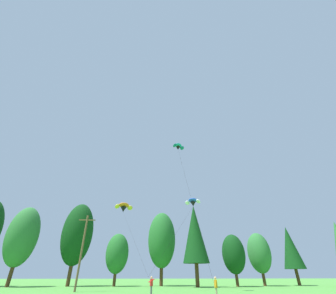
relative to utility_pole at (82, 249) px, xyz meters
name	(u,v)px	position (x,y,z in m)	size (l,w,h in m)	color
treeline_tree_c	(22,236)	(-14.38, 12.17, 3.13)	(5.32, 5.32, 13.04)	#472D19
treeline_tree_d	(77,234)	(-5.23, 13.92, 3.89)	(5.66, 5.66, 14.30)	#472D19
treeline_tree_e	(117,253)	(2.81, 13.48, 0.47)	(4.13, 4.13, 8.64)	#472D19
treeline_tree_f	(162,239)	(11.09, 14.11, 3.02)	(5.27, 5.27, 12.86)	#472D19
treeline_tree_g	(195,233)	(16.86, 9.56, 3.60)	(4.54, 4.54, 13.35)	#472D19
treeline_tree_h	(234,254)	(24.05, 10.99, 0.29)	(4.06, 4.06, 8.36)	#472D19
treeline_tree_i	(259,253)	(29.78, 12.96, 0.66)	(4.22, 4.22, 8.97)	#472D19
treeline_tree_j	(290,247)	(37.04, 14.24, 1.80)	(3.90, 3.90, 10.48)	#472D19
utility_pole	(82,249)	(0.00, 0.00, 0.00)	(2.20, 0.26, 9.01)	brown
kite_flyer_near	(151,284)	(9.17, -6.08, -3.77)	(0.64, 0.67, 1.69)	#4C4C51
kite_flyer_mid	(216,286)	(14.80, -9.96, -3.78)	(0.30, 0.59, 1.69)	gray
parafoil_kite_high_orange	(124,207)	(3.26, 12.64, 8.80)	(7.41, 20.03, 12.94)	orange
parafoil_kite_mid_teal	(178,147)	(12.86, -1.70, 14.99)	(2.81, 9.07, 19.17)	teal
parafoil_kite_far_blue_white	(193,202)	(16.22, 6.28, 8.29)	(8.85, 13.58, 12.19)	blue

